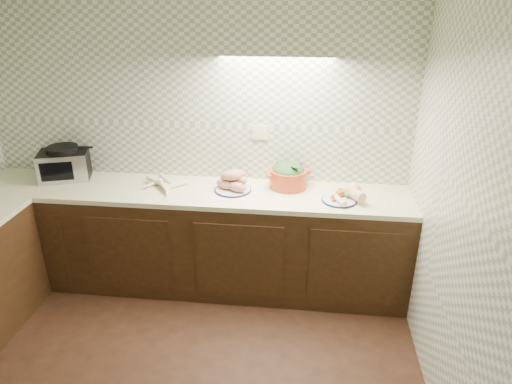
# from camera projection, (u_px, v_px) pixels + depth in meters

# --- Properties ---
(room) EXTENTS (3.60, 3.60, 2.60)m
(room) POSITION_uv_depth(u_px,v_px,m) (99.00, 175.00, 2.08)
(room) COLOR black
(room) RESTS_ON ground
(counter) EXTENTS (3.60, 3.60, 0.90)m
(counter) POSITION_uv_depth(u_px,v_px,m) (71.00, 289.00, 3.25)
(counter) COLOR black
(counter) RESTS_ON ground
(toaster_oven) EXTENTS (0.48, 0.42, 0.29)m
(toaster_oven) POSITION_uv_depth(u_px,v_px,m) (65.00, 163.00, 3.92)
(toaster_oven) COLOR black
(toaster_oven) RESTS_ON counter
(parsnip_pile) EXTENTS (0.33, 0.37, 0.07)m
(parsnip_pile) POSITION_uv_depth(u_px,v_px,m) (162.00, 189.00, 3.67)
(parsnip_pile) COLOR #F4F0C2
(parsnip_pile) RESTS_ON counter
(sweet_potato_plate) EXTENTS (0.31, 0.30, 0.18)m
(sweet_potato_plate) POSITION_uv_depth(u_px,v_px,m) (234.00, 182.00, 3.70)
(sweet_potato_plate) COLOR #12113E
(sweet_potato_plate) RESTS_ON counter
(onion_bowl) EXTENTS (0.15, 0.15, 0.11)m
(onion_bowl) POSITION_uv_depth(u_px,v_px,m) (236.00, 180.00, 3.81)
(onion_bowl) COLOR black
(onion_bowl) RESTS_ON counter
(dutch_oven) EXTENTS (0.41, 0.41, 0.21)m
(dutch_oven) POSITION_uv_depth(u_px,v_px,m) (288.00, 175.00, 3.75)
(dutch_oven) COLOR #B2371B
(dutch_oven) RESTS_ON counter
(veg_plate) EXTENTS (0.35, 0.36, 0.13)m
(veg_plate) POSITION_uv_depth(u_px,v_px,m) (346.00, 194.00, 3.55)
(veg_plate) COLOR #12113E
(veg_plate) RESTS_ON counter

